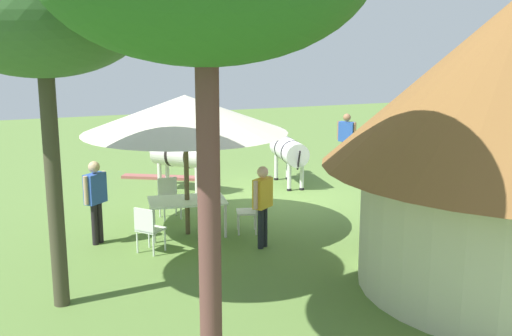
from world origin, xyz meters
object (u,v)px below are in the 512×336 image
patio_dining_table (187,203)px  acacia_tree_far_lawn (42,16)px  patio_chair_near_hut (169,195)px  guest_beside_umbrella (263,199)px  patio_chair_west_end (148,227)px  zebra_by_umbrella (179,155)px  guest_behind_table (96,195)px  striped_lounge_chair (412,201)px  patio_chair_near_lawn (251,208)px  zebra_nearest_camera (288,150)px  shade_umbrella (185,114)px  standing_watcher (346,136)px

patio_dining_table → acacia_tree_far_lawn: size_ratio=0.32×
patio_chair_near_hut → guest_beside_umbrella: guest_beside_umbrella is taller
patio_chair_west_end → zebra_by_umbrella: size_ratio=0.51×
patio_chair_near_hut → guest_behind_table: (1.74, 1.27, 0.48)m
patio_chair_near_hut → striped_lounge_chair: 5.65m
patio_chair_near_lawn → zebra_nearest_camera: 4.38m
shade_umbrella → patio_chair_near_hut: 2.39m
guest_beside_umbrella → zebra_nearest_camera: size_ratio=0.68×
patio_chair_near_lawn → patio_chair_near_hut: (1.35, -1.69, 0.00)m
patio_chair_west_end → guest_behind_table: 1.33m
zebra_nearest_camera → guest_behind_table: bearing=-143.0°
standing_watcher → zebra_nearest_camera: standing_watcher is taller
guest_beside_umbrella → zebra_by_umbrella: bearing=-121.5°
guest_beside_umbrella → standing_watcher: standing_watcher is taller
patio_chair_near_hut → striped_lounge_chair: (-5.43, 1.55, -0.27)m
patio_chair_near_hut → patio_chair_near_lawn: bearing=125.0°
shade_umbrella → patio_dining_table: (0.00, 0.00, -1.85)m
patio_chair_near_hut → patio_chair_west_end: bearing=63.7°
shade_umbrella → guest_behind_table: bearing=-1.4°
patio_chair_west_end → patio_chair_near_hut: bearing=116.3°
guest_behind_table → acacia_tree_far_lawn: (0.87, 2.71, 3.33)m
shade_umbrella → patio_chair_west_end: 2.39m
striped_lounge_chair → patio_chair_near_hut: bearing=166.5°
patio_chair_near_lawn → guest_beside_umbrella: size_ratio=0.56×
guest_behind_table → guest_beside_umbrella: bearing=113.9°
standing_watcher → striped_lounge_chair: standing_watcher is taller
patio_chair_near_lawn → standing_watcher: standing_watcher is taller
guest_beside_umbrella → zebra_nearest_camera: guest_beside_umbrella is taller
shade_umbrella → patio_chair_near_hut: (0.09, -1.31, -1.99)m
patio_chair_near_lawn → zebra_by_umbrella: zebra_by_umbrella is taller
striped_lounge_chair → acacia_tree_far_lawn: bearing=-160.8°
patio_dining_table → patio_chair_near_hut: (0.09, -1.31, -0.14)m
patio_dining_table → acacia_tree_far_lawn: acacia_tree_far_lawn is taller
standing_watcher → zebra_nearest_camera: (2.47, 1.21, -0.08)m
patio_chair_west_end → patio_chair_near_hut: (-0.91, -2.18, 0.00)m
zebra_nearest_camera → patio_chair_near_hut: bearing=-146.0°
patio_dining_table → acacia_tree_far_lawn: bearing=44.6°
guest_behind_table → acacia_tree_far_lawn: bearing=30.8°
striped_lounge_chair → acacia_tree_far_lawn: size_ratio=0.16×
patio_chair_near_hut → acacia_tree_far_lawn: 6.10m
patio_chair_west_end → standing_watcher: 8.94m
zebra_by_umbrella → patio_chair_near_lawn: bearing=-124.4°
patio_chair_near_hut → striped_lounge_chair: size_ratio=1.09×
striped_lounge_chair → acacia_tree_far_lawn: 9.34m
shade_umbrella → zebra_nearest_camera: size_ratio=1.75×
patio_dining_table → patio_chair_near_lawn: size_ratio=1.86×
standing_watcher → patio_chair_near_lawn: bearing=95.1°
patio_chair_west_end → guest_beside_umbrella: (-2.15, 0.46, 0.45)m
zebra_by_umbrella → standing_watcher: bearing=-32.5°
patio_chair_west_end → guest_beside_umbrella: guest_beside_umbrella is taller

